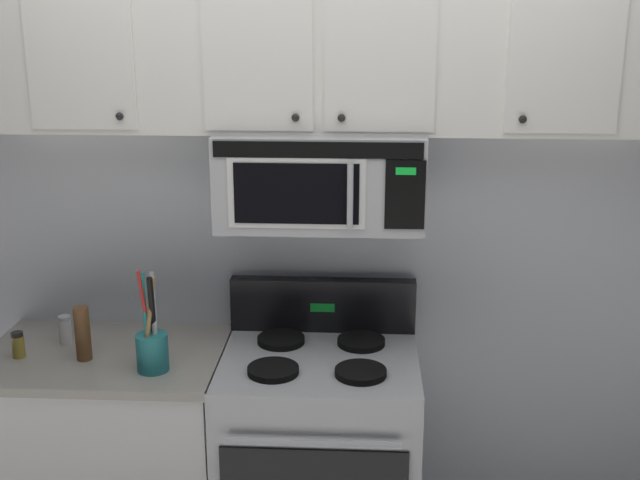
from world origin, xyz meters
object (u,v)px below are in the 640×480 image
Objects in this scene: utensil_crock_teal at (152,345)px; salt_shaker at (65,330)px; pepper_mill at (83,334)px; spice_jar at (18,345)px; over_range_microwave at (321,178)px; stove_range at (319,457)px.

utensil_crock_teal is 3.38× the size of salt_shaker.
pepper_mill is at bearing -49.10° from salt_shaker.
spice_jar is at bearing 178.95° from pepper_mill.
salt_shaker is 0.19m from spice_jar.
over_range_microwave is at bearing 23.08° from utensil_crock_teal.
pepper_mill is 2.06× the size of spice_jar.
pepper_mill is (0.12, -0.14, 0.05)m from salt_shaker.
stove_range is 11.03× the size of spice_jar.
utensil_crock_teal is at bearing -28.42° from salt_shaker.
utensil_crock_teal is (-0.61, -0.14, 0.53)m from stove_range.
salt_shaker reaches higher than spice_jar.
utensil_crock_teal is at bearing -8.77° from spice_jar.
over_range_microwave reaches higher than stove_range.
pepper_mill is (-0.29, 0.08, 0.01)m from utensil_crock_teal.
stove_range is 0.82m from utensil_crock_teal.
stove_range reaches higher than salt_shaker.
over_range_microwave is 7.48× the size of spice_jar.
spice_jar is at bearing -177.13° from stove_range.
pepper_mill is at bearing -176.00° from stove_range.
spice_jar is (-0.54, 0.08, -0.05)m from utensil_crock_teal.
stove_range is 1.04m from pepper_mill.
spice_jar is (-1.15, -0.06, 0.48)m from stove_range.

